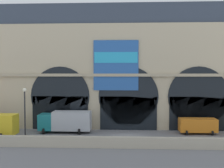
% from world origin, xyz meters
% --- Properties ---
extents(ground_plane, '(200.00, 200.00, 0.00)m').
position_xyz_m(ground_plane, '(0.00, 0.00, 0.00)').
color(ground_plane, slate).
extents(quay_parapet_wall, '(90.00, 0.70, 1.28)m').
position_xyz_m(quay_parapet_wall, '(0.00, -4.80, 0.64)').
color(quay_parapet_wall, '#B2A891').
rests_on(quay_parapet_wall, ground).
extents(station_building, '(44.13, 4.42, 19.47)m').
position_xyz_m(station_building, '(0.03, 6.99, 9.41)').
color(station_building, '#BCAD8C').
rests_on(station_building, ground).
extents(box_truck_midwest, '(7.50, 2.91, 3.12)m').
position_xyz_m(box_truck_midwest, '(-9.13, 2.67, 1.70)').
color(box_truck_midwest, '#19727A').
rests_on(box_truck_midwest, ground).
extents(van_mideast, '(5.20, 2.48, 2.20)m').
position_xyz_m(van_mideast, '(9.87, 2.82, 1.25)').
color(van_mideast, orange).
rests_on(van_mideast, ground).
extents(street_lamp_quayside, '(0.44, 0.44, 6.90)m').
position_xyz_m(street_lamp_quayside, '(-12.62, -4.00, 4.41)').
color(street_lamp_quayside, black).
rests_on(street_lamp_quayside, ground).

